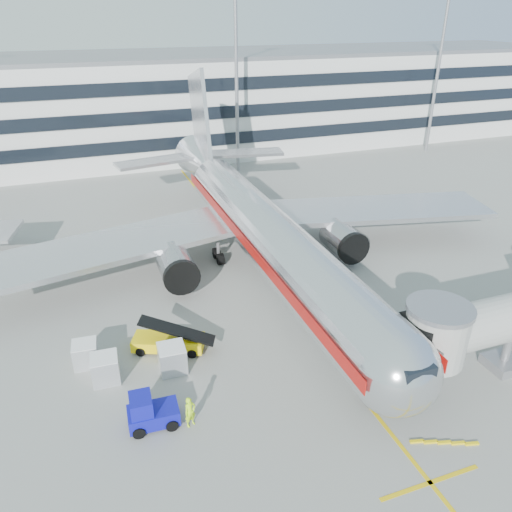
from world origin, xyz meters
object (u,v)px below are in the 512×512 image
object	(u,v)px
main_jet	(258,225)
baggage_tug	(150,412)
cargo_container_front	(172,358)
cargo_container_right	(105,368)
cargo_container_left	(86,354)
ramp_worker	(190,412)
belt_loader	(168,341)

from	to	relation	value
main_jet	baggage_tug	size ratio (longest dim) A/B	17.02
baggage_tug	cargo_container_front	world-z (taller)	baggage_tug
baggage_tug	cargo_container_right	xyz separation A→B (m)	(-2.07, 4.99, -0.03)
main_jet	cargo_container_left	xyz separation A→B (m)	(-16.06, -9.64, -3.37)
baggage_tug	cargo_container_left	size ratio (longest dim) A/B	1.72
cargo_container_front	main_jet	bearing A→B (deg)	49.02
cargo_container_left	ramp_worker	xyz separation A→B (m)	(5.40, -7.92, 0.13)
cargo_container_right	cargo_container_front	distance (m)	4.33
baggage_tug	ramp_worker	distance (m)	2.35
belt_loader	cargo_container_left	xyz separation A→B (m)	(-5.62, 0.28, 0.15)
cargo_container_front	ramp_worker	bearing A→B (deg)	-90.32
main_jet	cargo_container_front	bearing A→B (deg)	-130.98
main_jet	belt_loader	bearing A→B (deg)	-136.48
baggage_tug	ramp_worker	size ratio (longest dim) A/B	1.51
main_jet	baggage_tug	distance (m)	21.37
baggage_tug	cargo_container_left	bearing A→B (deg)	114.23
belt_loader	cargo_container_right	distance (m)	4.85
baggage_tug	ramp_worker	world-z (taller)	baggage_tug
belt_loader	baggage_tug	bearing A→B (deg)	-109.52
cargo_container_left	main_jet	bearing A→B (deg)	30.97
baggage_tug	cargo_container_front	bearing A→B (deg)	63.62
main_jet	cargo_container_left	bearing A→B (deg)	-149.03
ramp_worker	belt_loader	bearing A→B (deg)	65.42
belt_loader	cargo_container_right	xyz separation A→B (m)	(-4.49, -1.84, 0.20)
baggage_tug	cargo_container_right	bearing A→B (deg)	112.52
belt_loader	baggage_tug	size ratio (longest dim) A/B	1.78
belt_loader	cargo_container_front	bearing A→B (deg)	-94.54
ramp_worker	main_jet	bearing A→B (deg)	35.76
cargo_container_left	baggage_tug	bearing A→B (deg)	-65.77
cargo_container_front	belt_loader	bearing A→B (deg)	85.46
baggage_tug	cargo_container_left	world-z (taller)	baggage_tug
cargo_container_left	cargo_container_right	size ratio (longest dim) A/B	0.95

